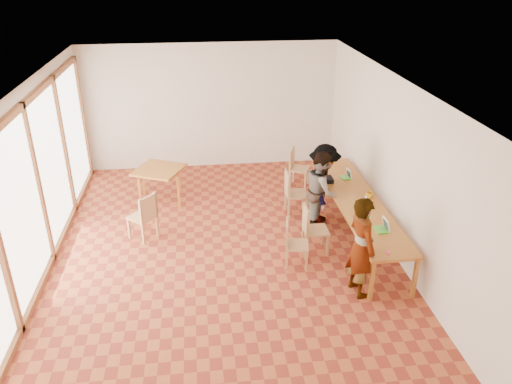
% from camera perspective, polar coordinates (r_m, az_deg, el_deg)
% --- Properties ---
extents(ground, '(8.00, 8.00, 0.00)m').
position_cam_1_polar(ground, '(9.07, -3.84, -6.53)').
color(ground, '#A94E29').
rests_on(ground, ground).
extents(wall_back, '(6.00, 0.10, 3.00)m').
position_cam_1_polar(wall_back, '(12.14, -5.18, 9.67)').
color(wall_back, '#EFE2CE').
rests_on(wall_back, ground).
extents(wall_front, '(6.00, 0.10, 3.00)m').
position_cam_1_polar(wall_front, '(4.96, -1.51, -16.35)').
color(wall_front, '#EFE2CE').
rests_on(wall_front, ground).
extents(wall_right, '(0.10, 8.00, 3.00)m').
position_cam_1_polar(wall_right, '(8.99, 15.34, 3.04)').
color(wall_right, '#EFE2CE').
rests_on(wall_right, ground).
extents(window_wall, '(0.10, 8.00, 3.00)m').
position_cam_1_polar(window_wall, '(8.77, -23.83, 1.10)').
color(window_wall, white).
rests_on(window_wall, ground).
extents(ceiling, '(6.00, 8.00, 0.04)m').
position_cam_1_polar(ceiling, '(7.89, -4.49, 12.39)').
color(ceiling, white).
rests_on(ceiling, wall_back).
extents(communal_table, '(0.80, 4.00, 0.75)m').
position_cam_1_polar(communal_table, '(9.33, 11.47, -1.10)').
color(communal_table, '#A96D25').
rests_on(communal_table, ground).
extents(side_table, '(0.90, 0.90, 0.75)m').
position_cam_1_polar(side_table, '(10.66, -11.01, 2.24)').
color(side_table, '#A96D25').
rests_on(side_table, ground).
extents(chair_near, '(0.45, 0.45, 0.44)m').
position_cam_1_polar(chair_near, '(8.39, 4.11, -5.38)').
color(chair_near, tan).
rests_on(chair_near, ground).
extents(chair_mid, '(0.42, 0.42, 0.48)m').
position_cam_1_polar(chair_mid, '(8.75, 6.28, -3.74)').
color(chair_mid, tan).
rests_on(chair_mid, ground).
extents(chair_far, '(0.43, 0.43, 0.49)m').
position_cam_1_polar(chair_far, '(10.01, 4.11, 0.40)').
color(chair_far, tan).
rests_on(chair_far, ground).
extents(chair_empty, '(0.54, 0.54, 0.47)m').
position_cam_1_polar(chair_empty, '(11.29, 4.54, 3.28)').
color(chair_empty, tan).
rests_on(chair_empty, ground).
extents(chair_spare, '(0.60, 0.60, 0.48)m').
position_cam_1_polar(chair_spare, '(9.31, -12.53, -2.27)').
color(chair_spare, tan).
rests_on(chair_spare, ground).
extents(person_near, '(0.52, 0.67, 1.64)m').
position_cam_1_polar(person_near, '(7.73, 11.92, -6.15)').
color(person_near, gray).
rests_on(person_near, ground).
extents(person_mid, '(0.73, 0.86, 1.56)m').
position_cam_1_polar(person_mid, '(9.46, 7.51, 0.14)').
color(person_mid, gray).
rests_on(person_mid, ground).
extents(person_far, '(0.87, 1.17, 1.62)m').
position_cam_1_polar(person_far, '(9.64, 7.71, 0.81)').
color(person_far, gray).
rests_on(person_far, ground).
extents(laptop_near, '(0.23, 0.26, 0.21)m').
position_cam_1_polar(laptop_near, '(8.36, 14.36, -3.91)').
color(laptop_near, '#51C236').
rests_on(laptop_near, communal_table).
extents(laptop_mid, '(0.21, 0.24, 0.19)m').
position_cam_1_polar(laptop_mid, '(9.00, 12.32, -1.48)').
color(laptop_mid, '#51C236').
rests_on(laptop_mid, communal_table).
extents(laptop_far, '(0.22, 0.24, 0.19)m').
position_cam_1_polar(laptop_far, '(10.14, 10.36, 1.85)').
color(laptop_far, '#51C236').
rests_on(laptop_far, communal_table).
extents(yellow_mug, '(0.15, 0.15, 0.11)m').
position_cam_1_polar(yellow_mug, '(9.38, 12.86, -0.38)').
color(yellow_mug, gold).
rests_on(yellow_mug, communal_table).
extents(green_bottle, '(0.07, 0.07, 0.28)m').
position_cam_1_polar(green_bottle, '(8.48, 12.63, -2.64)').
color(green_bottle, '#136931').
rests_on(green_bottle, communal_table).
extents(clear_glass, '(0.07, 0.07, 0.09)m').
position_cam_1_polar(clear_glass, '(8.07, 12.24, -4.92)').
color(clear_glass, silver).
rests_on(clear_glass, communal_table).
extents(condiment_cup, '(0.08, 0.08, 0.06)m').
position_cam_1_polar(condiment_cup, '(8.86, 11.48, -2.05)').
color(condiment_cup, white).
rests_on(condiment_cup, communal_table).
extents(pink_phone, '(0.05, 0.10, 0.01)m').
position_cam_1_polar(pink_phone, '(7.79, 14.84, -6.75)').
color(pink_phone, '#F4365D').
rests_on(pink_phone, communal_table).
extents(black_pouch, '(0.16, 0.26, 0.09)m').
position_cam_1_polar(black_pouch, '(9.92, 8.27, 1.44)').
color(black_pouch, black).
rests_on(black_pouch, communal_table).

